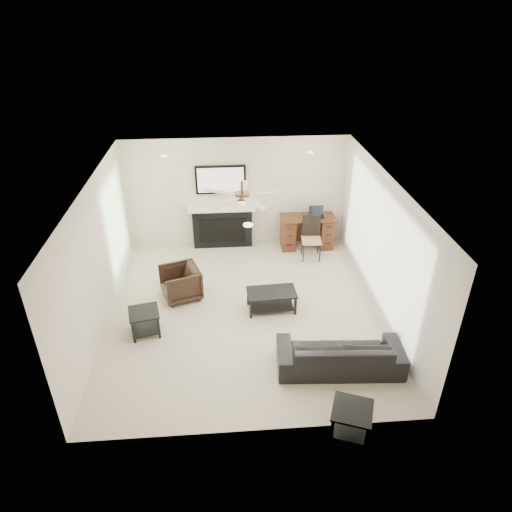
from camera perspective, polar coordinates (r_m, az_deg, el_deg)
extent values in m
plane|color=#BAAB96|center=(8.62, -1.50, -6.69)|extent=(5.50, 5.50, 0.00)
cube|color=white|center=(7.41, -1.75, 9.05)|extent=(5.00, 5.50, 0.04)
cube|color=beige|center=(10.43, -2.45, 7.96)|extent=(5.00, 0.04, 2.50)
cube|color=beige|center=(5.70, -0.06, -12.99)|extent=(5.00, 0.04, 2.50)
cube|color=beige|center=(8.23, -19.28, -0.12)|extent=(0.04, 5.50, 2.50)
cube|color=beige|center=(8.42, 15.63, 1.22)|extent=(0.04, 5.50, 2.50)
cube|color=silver|center=(8.50, 15.09, 1.41)|extent=(0.04, 5.10, 2.40)
cube|color=#93BC89|center=(9.64, -16.93, 3.44)|extent=(0.04, 1.80, 2.10)
cylinder|color=#382619|center=(7.60, -1.76, 7.55)|extent=(1.40, 1.40, 0.30)
imported|color=black|center=(7.37, 10.46, -11.83)|extent=(2.00, 0.89, 0.57)
imported|color=black|center=(8.89, -9.41, -3.33)|extent=(0.89, 0.88, 0.64)
cube|color=black|center=(8.51, 1.94, -5.59)|extent=(0.92, 0.55, 0.40)
cube|color=black|center=(6.54, 11.78, -19.55)|extent=(0.67, 0.67, 0.45)
cube|color=black|center=(8.17, -13.71, -8.04)|extent=(0.60, 0.60, 0.45)
cube|color=black|center=(10.38, -4.30, 6.03)|extent=(1.52, 0.34, 1.91)
cube|color=#3B210E|center=(10.60, 6.37, 3.01)|extent=(1.22, 0.56, 0.76)
cube|color=black|center=(10.07, 6.95, 2.13)|extent=(0.45, 0.47, 0.97)
cube|color=black|center=(10.40, 7.63, 5.42)|extent=(0.33, 0.24, 0.23)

